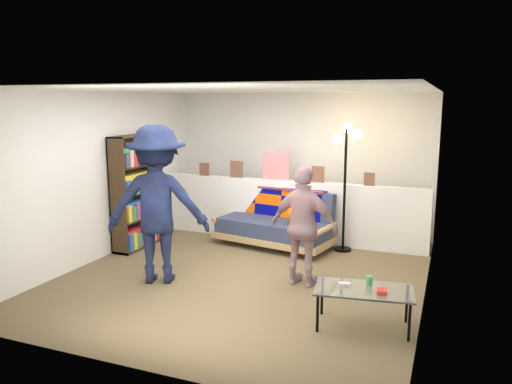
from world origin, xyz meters
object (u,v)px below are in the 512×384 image
(futon_sofa, at_px, (276,223))
(bookshelf, at_px, (135,196))
(coffee_table, at_px, (364,291))
(person_right, at_px, (304,227))
(person_left, at_px, (157,204))
(floor_lamp, at_px, (346,161))

(futon_sofa, relative_size, bookshelf, 1.12)
(futon_sofa, distance_m, coffee_table, 3.01)
(bookshelf, bearing_deg, person_right, -11.73)
(person_left, bearing_deg, floor_lamp, -153.61)
(futon_sofa, bearing_deg, coffee_table, -53.57)
(person_right, bearing_deg, person_left, 25.00)
(person_left, bearing_deg, futon_sofa, -135.64)
(coffee_table, relative_size, person_left, 0.52)
(bookshelf, xyz_separation_m, person_right, (2.89, -0.60, -0.07))
(futon_sofa, height_order, person_right, person_right)
(floor_lamp, height_order, person_left, person_left)
(futon_sofa, distance_m, person_right, 1.78)
(person_left, bearing_deg, coffee_table, 149.10)
(futon_sofa, bearing_deg, bookshelf, -155.80)
(futon_sofa, relative_size, floor_lamp, 1.01)
(person_left, height_order, person_right, person_left)
(futon_sofa, height_order, person_left, person_left)
(person_right, bearing_deg, coffee_table, 142.82)
(bookshelf, xyz_separation_m, person_left, (1.14, -1.13, 0.17))
(futon_sofa, bearing_deg, person_left, -113.22)
(futon_sofa, bearing_deg, person_right, -59.55)
(coffee_table, bearing_deg, futon_sofa, 126.43)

